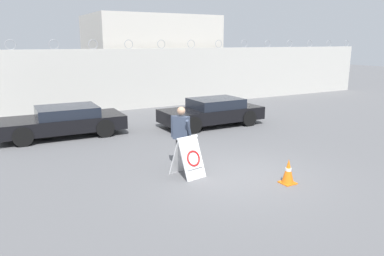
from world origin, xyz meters
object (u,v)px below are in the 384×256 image
(security_guard, at_px, (181,134))
(parked_car_front_coupe, at_px, (63,121))
(barricade_sign, at_px, (189,157))
(parked_car_rear_sedan, at_px, (212,112))
(traffic_cone_near, at_px, (288,171))

(security_guard, bearing_deg, parked_car_front_coupe, 162.57)
(barricade_sign, relative_size, parked_car_rear_sedan, 0.25)
(parked_car_rear_sedan, bearing_deg, security_guard, 48.71)
(parked_car_rear_sedan, bearing_deg, parked_car_front_coupe, -11.71)
(barricade_sign, relative_size, security_guard, 0.62)
(security_guard, height_order, parked_car_rear_sedan, security_guard)
(barricade_sign, bearing_deg, traffic_cone_near, -52.42)
(barricade_sign, distance_m, parked_car_front_coupe, 6.56)
(traffic_cone_near, bearing_deg, parked_car_rear_sedan, 74.08)
(traffic_cone_near, relative_size, parked_car_rear_sedan, 0.15)
(security_guard, distance_m, parked_car_rear_sedan, 5.69)
(security_guard, xyz_separation_m, parked_car_rear_sedan, (3.73, 4.28, -0.40))
(security_guard, distance_m, traffic_cone_near, 3.11)
(security_guard, bearing_deg, parked_car_rear_sedan, 99.13)
(barricade_sign, height_order, security_guard, security_guard)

